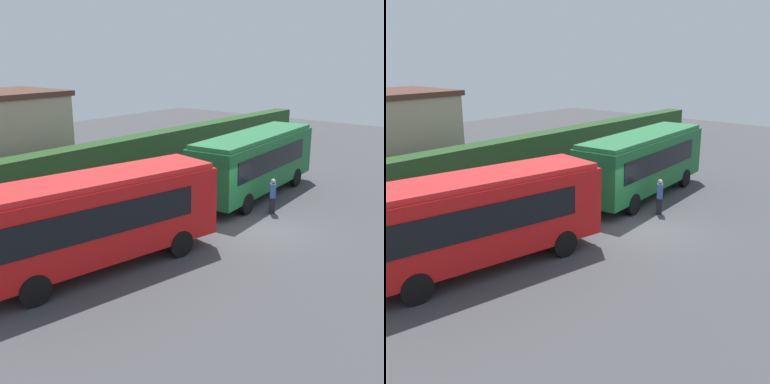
{
  "view_description": "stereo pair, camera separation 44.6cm",
  "coord_description": "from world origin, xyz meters",
  "views": [
    {
      "loc": [
        -16.45,
        -9.62,
        7.24
      ],
      "look_at": [
        -1.42,
        2.63,
        1.46
      ],
      "focal_mm": 44.32,
      "sensor_mm": 36.0,
      "label": 1
    },
    {
      "loc": [
        -16.17,
        -9.96,
        7.24
      ],
      "look_at": [
        -1.42,
        2.63,
        1.46
      ],
      "focal_mm": 44.32,
      "sensor_mm": 36.0,
      "label": 2
    }
  ],
  "objects": [
    {
      "name": "person_center",
      "position": [
        2.05,
        0.67,
        0.87
      ],
      "size": [
        0.48,
        0.44,
        1.65
      ],
      "rotation": [
        0.0,
        0.0,
        2.15
      ],
      "color": "black",
      "rests_on": "ground_plane"
    },
    {
      "name": "traffic_cone",
      "position": [
        -4.29,
        8.96,
        0.3
      ],
      "size": [
        0.36,
        0.36,
        0.6
      ],
      "primitive_type": "cone",
      "color": "orange",
      "rests_on": "ground_plane"
    },
    {
      "name": "hedge_row",
      "position": [
        0.0,
        11.14,
        1.13
      ],
      "size": [
        44.0,
        1.37,
        2.26
      ],
      "primitive_type": "cube",
      "color": "#264922",
      "rests_on": "ground_plane"
    },
    {
      "name": "bus_green",
      "position": [
        3.96,
        2.86,
        1.87
      ],
      "size": [
        9.55,
        3.15,
        3.26
      ],
      "rotation": [
        0.0,
        0.0,
        0.08
      ],
      "color": "#19602D",
      "rests_on": "ground_plane"
    },
    {
      "name": "bus_red",
      "position": [
        -6.79,
        2.4,
        1.88
      ],
      "size": [
        9.17,
        3.97,
        3.29
      ],
      "rotation": [
        0.0,
        0.0,
        -0.19
      ],
      "color": "red",
      "rests_on": "ground_plane"
    },
    {
      "name": "ground_plane",
      "position": [
        0.0,
        0.0,
        0.0
      ],
      "size": [
        64.0,
        64.0,
        0.0
      ],
      "primitive_type": "plane",
      "color": "#424244"
    },
    {
      "name": "person_right",
      "position": [
        4.3,
        6.5,
        0.88
      ],
      "size": [
        0.52,
        0.54,
        1.68
      ],
      "rotation": [
        0.0,
        0.0,
        3.85
      ],
      "color": "olive",
      "rests_on": "ground_plane"
    }
  ]
}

